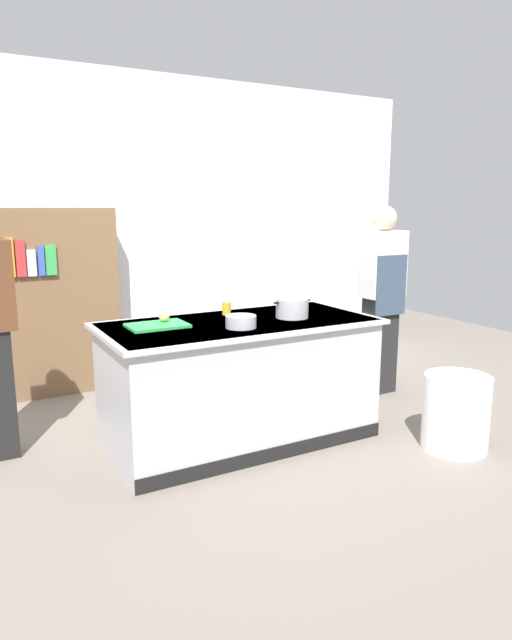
% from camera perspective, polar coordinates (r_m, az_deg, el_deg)
% --- Properties ---
extents(ground_plane, '(10.00, 10.00, 0.00)m').
position_cam_1_polar(ground_plane, '(4.35, -1.63, -11.84)').
color(ground_plane, slate).
extents(back_wall, '(6.40, 0.12, 3.00)m').
position_cam_1_polar(back_wall, '(5.94, -11.25, 9.11)').
color(back_wall, silver).
rests_on(back_wall, ground_plane).
extents(counter_island, '(1.98, 0.98, 0.90)m').
position_cam_1_polar(counter_island, '(4.18, -1.66, -5.98)').
color(counter_island, '#B7BABF').
rests_on(counter_island, ground_plane).
extents(cutting_board, '(0.40, 0.28, 0.02)m').
position_cam_1_polar(cutting_board, '(3.94, -9.91, -0.55)').
color(cutting_board, green).
rests_on(cutting_board, counter_island).
extents(onion, '(0.07, 0.07, 0.07)m').
position_cam_1_polar(onion, '(4.00, -9.23, 0.33)').
color(onion, tan).
rests_on(onion, cutting_board).
extents(stock_pot, '(0.31, 0.24, 0.14)m').
position_cam_1_polar(stock_pot, '(4.21, 3.66, 1.21)').
color(stock_pot, '#B7BABF').
rests_on(stock_pot, counter_island).
extents(mixing_bowl, '(0.21, 0.21, 0.08)m').
position_cam_1_polar(mixing_bowl, '(3.85, -1.53, -0.16)').
color(mixing_bowl, '#B7BABF').
rests_on(mixing_bowl, counter_island).
extents(juice_cup, '(0.07, 0.07, 0.10)m').
position_cam_1_polar(juice_cup, '(4.32, -2.99, 1.19)').
color(juice_cup, yellow).
rests_on(juice_cup, counter_island).
extents(trash_bin, '(0.47, 0.47, 0.54)m').
position_cam_1_polar(trash_bin, '(4.33, 19.49, -8.76)').
color(trash_bin, white).
rests_on(trash_bin, ground_plane).
extents(person_chef, '(0.38, 0.25, 1.72)m').
position_cam_1_polar(person_chef, '(5.30, 12.52, 2.43)').
color(person_chef, '#242424').
rests_on(person_chef, ground_plane).
extents(bookshelf, '(1.10, 0.31, 1.70)m').
position_cam_1_polar(bookshelf, '(5.48, -19.50, 1.70)').
color(bookshelf, brown).
rests_on(bookshelf, ground_plane).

